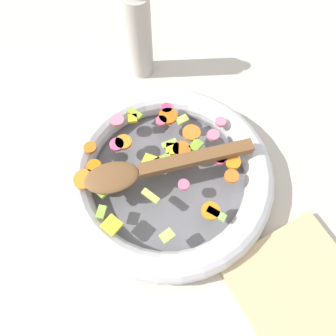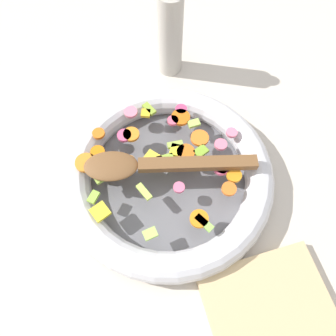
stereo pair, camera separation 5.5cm
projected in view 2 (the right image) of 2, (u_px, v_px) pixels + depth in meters
The scene contains 5 objects.
ground_plane at pixel (168, 180), 0.60m from camera, with size 4.00×4.00×0.00m, color beige.
skillet at pixel (168, 175), 0.58m from camera, with size 0.37×0.37×0.05m.
chopped_vegetables at pixel (163, 155), 0.56m from camera, with size 0.27×0.29×0.01m.
wooden_spoon at pixel (151, 165), 0.54m from camera, with size 0.11×0.29×0.01m.
pepper_mill at pixel (170, 33), 0.64m from camera, with size 0.05×0.05×0.21m.
Camera 2 is at (-0.24, 0.07, 0.54)m, focal length 35.00 mm.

